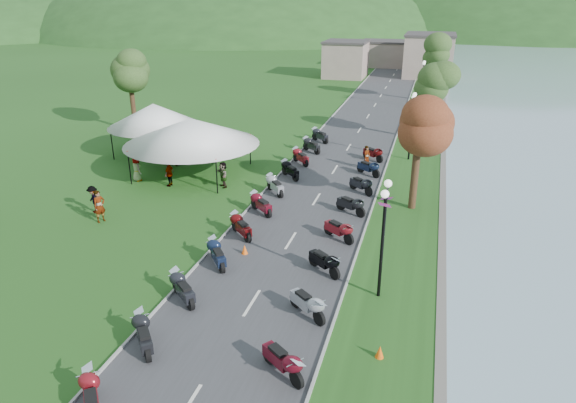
% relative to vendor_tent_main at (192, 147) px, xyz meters
% --- Properties ---
extents(road, '(7.00, 120.00, 0.02)m').
position_rel_vendor_tent_main_xyz_m(road, '(9.49, 9.58, -1.99)').
color(road, '#3D3D40').
rests_on(road, ground).
extents(hills_backdrop, '(360.00, 120.00, 76.00)m').
position_rel_vendor_tent_main_xyz_m(hills_backdrop, '(9.49, 169.58, -2.00)').
color(hills_backdrop, '#285621').
rests_on(hills_backdrop, ground).
extents(far_building, '(18.00, 16.00, 5.00)m').
position_rel_vendor_tent_main_xyz_m(far_building, '(7.49, 54.58, 0.50)').
color(far_building, gray).
rests_on(far_building, ground).
extents(moto_row_left, '(2.60, 50.39, 1.10)m').
position_rel_vendor_tent_main_xyz_m(moto_row_left, '(6.77, -13.43, -1.45)').
color(moto_row_left, '#331411').
rests_on(moto_row_left, ground).
extents(moto_row_right, '(2.60, 34.28, 1.10)m').
position_rel_vendor_tent_main_xyz_m(moto_row_right, '(11.86, -9.32, -1.45)').
color(moto_row_right, '#331411').
rests_on(moto_row_right, ground).
extents(vendor_tent_main, '(6.27, 6.27, 4.00)m').
position_rel_vendor_tent_main_xyz_m(vendor_tent_main, '(0.00, 0.00, 0.00)').
color(vendor_tent_main, white).
rests_on(vendor_tent_main, ground).
extents(vendor_tent_side, '(4.86, 4.86, 4.00)m').
position_rel_vendor_tent_main_xyz_m(vendor_tent_side, '(-5.00, 3.77, 0.00)').
color(vendor_tent_side, white).
rests_on(vendor_tent_side, ground).
extents(tree_lakeside, '(2.88, 2.88, 8.00)m').
position_rel_vendor_tent_main_xyz_m(tree_lakeside, '(15.29, -2.18, 2.00)').
color(tree_lakeside, '#3D5D26').
rests_on(tree_lakeside, ground).
extents(pedestrian_a, '(0.72, 0.82, 1.86)m').
position_rel_vendor_tent_main_xyz_m(pedestrian_a, '(-1.44, -8.98, -2.00)').
color(pedestrian_a, slate).
rests_on(pedestrian_a, ground).
extents(pedestrian_b, '(0.95, 0.70, 1.76)m').
position_rel_vendor_tent_main_xyz_m(pedestrian_b, '(-2.23, 1.39, -2.00)').
color(pedestrian_b, slate).
rests_on(pedestrian_b, ground).
extents(pedestrian_c, '(1.09, 1.02, 1.64)m').
position_rel_vendor_tent_main_xyz_m(pedestrian_c, '(-2.58, -7.97, -2.00)').
color(pedestrian_c, slate).
rests_on(pedestrian_c, ground).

